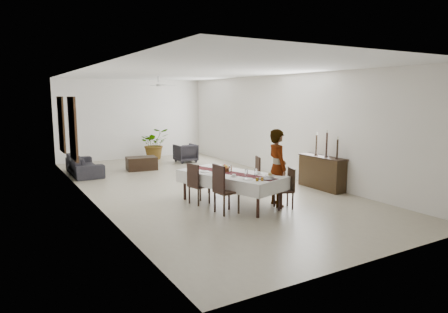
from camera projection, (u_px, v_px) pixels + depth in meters
floor at (199, 186)px, 11.34m from camera, size 6.00×12.00×0.00m
ceiling at (198, 71)px, 10.86m from camera, size 6.00×12.00×0.02m
wall_back at (132, 119)px, 16.22m from camera, size 6.00×0.02×3.20m
wall_front at (379, 159)px, 5.99m from camera, size 6.00×0.02×3.20m
wall_left at (88, 135)px, 9.60m from camera, size 0.02×12.00×3.20m
wall_right at (284, 126)px, 12.60m from camera, size 0.02×12.00×3.20m
dining_table_top at (231, 174)px, 9.37m from camera, size 1.67×2.56×0.05m
table_leg_fl at (258, 202)px, 8.36m from camera, size 0.09×0.09×0.69m
table_leg_fr at (281, 194)px, 9.01m from camera, size 0.09×0.09×0.69m
table_leg_bl at (185, 186)px, 9.84m from camera, size 0.09×0.09×0.69m
table_leg_br at (209, 180)px, 10.48m from camera, size 0.09×0.09×0.69m
tablecloth_top at (231, 173)px, 9.36m from camera, size 1.90×2.78×0.01m
tablecloth_drape_left at (214, 183)px, 8.96m from camera, size 0.80×2.42×0.30m
tablecloth_drape_right at (246, 176)px, 9.81m from camera, size 0.80×2.42×0.30m
tablecloth_drape_near at (276, 187)px, 8.55m from camera, size 1.11×0.37×0.30m
tablecloth_drape_far at (193, 172)px, 10.22m from camera, size 1.11×0.37×0.30m
table_runner at (231, 173)px, 9.36m from camera, size 1.09×2.45×0.00m
red_pitcher at (219, 170)px, 9.26m from camera, size 0.19×0.19×0.20m
pitcher_handle at (217, 170)px, 9.20m from camera, size 0.12×0.06×0.12m
wine_glass_near at (256, 172)px, 9.02m from camera, size 0.07×0.07×0.17m
wine_glass_mid at (246, 173)px, 8.92m from camera, size 0.07×0.07×0.17m
wine_glass_far at (231, 169)px, 9.42m from camera, size 0.07×0.07×0.17m
teacup_right at (259, 173)px, 9.19m from camera, size 0.09×0.09×0.06m
saucer_right at (259, 174)px, 9.19m from camera, size 0.15×0.15×0.01m
teacup_left at (234, 176)px, 8.91m from camera, size 0.09×0.09×0.06m
saucer_left at (234, 177)px, 8.92m from camera, size 0.15×0.15×0.01m
plate_near_right at (270, 176)px, 9.02m from camera, size 0.24×0.24×0.01m
bread_near_right at (270, 174)px, 9.02m from camera, size 0.09×0.09×0.09m
plate_near_left at (248, 179)px, 8.66m from camera, size 0.24×0.24×0.01m
plate_far_left at (205, 172)px, 9.48m from camera, size 0.24×0.24×0.01m
serving_tray at (267, 179)px, 8.68m from camera, size 0.36×0.36×0.02m
jam_jar_a at (262, 179)px, 8.50m from camera, size 0.06×0.06×0.07m
jam_jar_b at (257, 179)px, 8.46m from camera, size 0.06×0.06×0.07m
fruit_basket at (224, 169)px, 9.55m from camera, size 0.30×0.30×0.10m
fruit_red at (225, 166)px, 9.58m from camera, size 0.09×0.09×0.09m
fruit_green at (222, 166)px, 9.53m from camera, size 0.08×0.08×0.08m
fruit_yellow at (226, 167)px, 9.51m from camera, size 0.08×0.08×0.08m
chair_right_near_seat at (284, 191)px, 9.06m from camera, size 0.49×0.49×0.04m
chair_right_near_leg_fl at (293, 201)px, 8.97m from camera, size 0.05×0.05×0.39m
chair_right_near_leg_fr at (287, 198)px, 9.28m from camera, size 0.05×0.05×0.39m
chair_right_near_leg_bl at (279, 202)px, 8.91m from camera, size 0.05×0.05×0.39m
chair_right_near_leg_br at (274, 199)px, 9.22m from camera, size 0.05×0.05×0.39m
chair_right_near_back at (291, 179)px, 9.06m from camera, size 0.16×0.38×0.50m
chair_right_far_seat at (251, 177)px, 10.49m from camera, size 0.52×0.52×0.05m
chair_right_far_leg_fl at (259, 187)px, 10.39m from camera, size 0.05×0.05×0.40m
chair_right_far_leg_fr at (255, 184)px, 10.71m from camera, size 0.05×0.05×0.40m
chair_right_far_leg_bl at (246, 187)px, 10.33m from camera, size 0.05×0.05×0.40m
chair_right_far_leg_br at (243, 184)px, 10.65m from camera, size 0.05×0.05×0.40m
chair_right_far_back at (258, 167)px, 10.48m from camera, size 0.17×0.40×0.52m
chair_left_near_seat at (227, 191)px, 8.69m from camera, size 0.48×0.48×0.05m
chair_left_near_leg_fl at (215, 202)px, 8.78m from camera, size 0.05×0.05×0.46m
chair_left_near_leg_fr at (224, 206)px, 8.47m from camera, size 0.05×0.05×0.46m
chair_left_near_leg_bl at (229, 200)px, 8.98m from camera, size 0.05×0.05×0.46m
chair_left_near_leg_br at (239, 203)px, 8.67m from camera, size 0.05×0.05×0.46m
chair_left_near_back at (219, 178)px, 8.53m from camera, size 0.06×0.46×0.59m
chair_left_far_seat at (199, 186)px, 9.46m from camera, size 0.49×0.49×0.05m
chair_left_far_leg_fl at (189, 195)px, 9.50m from camera, size 0.05×0.05×0.41m
chair_left_far_leg_fr at (198, 198)px, 9.26m from camera, size 0.05×0.05×0.41m
chair_left_far_leg_bl at (200, 193)px, 9.73m from camera, size 0.05×0.05×0.41m
chair_left_far_leg_br at (209, 195)px, 9.49m from camera, size 0.05×0.05×0.41m
chair_left_far_back at (193, 175)px, 9.29m from camera, size 0.13×0.41×0.53m
woman at (277, 168)px, 9.23m from camera, size 0.56×0.73×1.79m
sideboard_body at (322, 173)px, 10.98m from camera, size 0.39×1.46×0.88m
sideboard_top at (322, 157)px, 10.92m from camera, size 0.43×1.52×0.03m
candlestick_near_base at (337, 158)px, 10.46m from camera, size 0.10×0.10×0.03m
candlestick_near_shaft at (337, 149)px, 10.42m from camera, size 0.05×0.05×0.49m
candlestick_near_candle at (338, 138)px, 10.37m from camera, size 0.04×0.04×0.08m
candlestick_mid_base at (326, 156)px, 10.79m from camera, size 0.10×0.10×0.03m
candlestick_mid_shaft at (327, 144)px, 10.74m from camera, size 0.05×0.05×0.63m
candlestick_mid_candle at (327, 131)px, 10.68m from camera, size 0.04×0.04×0.08m
candlestick_far_base at (316, 155)px, 11.12m from camera, size 0.10×0.10×0.03m
candlestick_far_shaft at (316, 145)px, 11.08m from camera, size 0.05×0.05×0.54m
candlestick_far_candle at (317, 134)px, 11.03m from camera, size 0.04×0.04×0.08m
sofa at (84, 165)px, 13.02m from camera, size 0.87×2.18×0.63m
armchair at (186, 153)px, 15.42m from camera, size 0.76×0.78×0.71m
coffee_table at (142, 163)px, 13.83m from camera, size 1.09×0.80×0.45m
potted_plant at (155, 144)px, 16.12m from camera, size 1.27×1.14×1.26m
mirror_frame_near at (73, 129)px, 11.50m from camera, size 0.06×1.05×1.85m
mirror_glass_near at (74, 129)px, 11.52m from camera, size 0.01×0.90×1.70m
mirror_frame_far at (61, 124)px, 13.29m from camera, size 0.06×1.05×1.85m
mirror_glass_far at (62, 124)px, 13.31m from camera, size 0.01×0.90×1.70m
fan_rod at (158, 79)px, 13.43m from camera, size 0.04×0.04×0.20m
fan_hub at (158, 85)px, 13.46m from camera, size 0.16×0.16×0.08m
fan_blade_n at (155, 85)px, 13.76m from camera, size 0.10×0.55×0.01m
fan_blade_s at (162, 85)px, 13.17m from camera, size 0.10×0.55×0.01m
fan_blade_e at (168, 85)px, 13.64m from camera, size 0.55×0.10×0.01m
fan_blade_w at (148, 85)px, 13.29m from camera, size 0.55×0.10×0.01m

